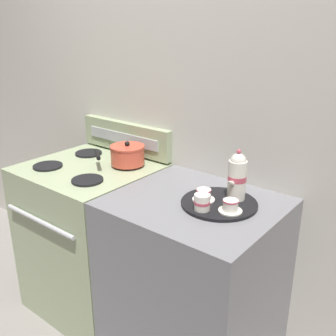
{
  "coord_description": "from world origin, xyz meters",
  "views": [
    {
      "loc": [
        1.26,
        -1.33,
        1.66
      ],
      "look_at": [
        0.12,
        0.09,
        0.99
      ],
      "focal_mm": 42.0,
      "sensor_mm": 36.0,
      "label": 1
    }
  ],
  "objects_px": {
    "saucepan": "(127,155)",
    "serving_tray": "(219,203)",
    "teacup_left": "(231,206)",
    "stove": "(93,237)",
    "teapot": "(237,176)",
    "teacup_right": "(204,195)",
    "creamer_jug": "(202,202)"
  },
  "relations": [
    {
      "from": "teacup_left",
      "to": "saucepan",
      "type": "bearing_deg",
      "value": 167.99
    },
    {
      "from": "serving_tray",
      "to": "teapot",
      "type": "bearing_deg",
      "value": 62.62
    },
    {
      "from": "stove",
      "to": "creamer_jug",
      "type": "bearing_deg",
      "value": -5.3
    },
    {
      "from": "saucepan",
      "to": "creamer_jug",
      "type": "xyz_separation_m",
      "value": [
        0.65,
        -0.22,
        -0.02
      ]
    },
    {
      "from": "creamer_jug",
      "to": "teapot",
      "type": "bearing_deg",
      "value": 73.23
    },
    {
      "from": "saucepan",
      "to": "teacup_right",
      "type": "bearing_deg",
      "value": -12.8
    },
    {
      "from": "teacup_right",
      "to": "serving_tray",
      "type": "bearing_deg",
      "value": 23.14
    },
    {
      "from": "teacup_left",
      "to": "creamer_jug",
      "type": "xyz_separation_m",
      "value": [
        -0.1,
        -0.06,
        0.01
      ]
    },
    {
      "from": "stove",
      "to": "teacup_left",
      "type": "distance_m",
      "value": 1.04
    },
    {
      "from": "teacup_left",
      "to": "teapot",
      "type": "bearing_deg",
      "value": 109.96
    },
    {
      "from": "stove",
      "to": "serving_tray",
      "type": "xyz_separation_m",
      "value": [
        0.83,
        0.03,
        0.46
      ]
    },
    {
      "from": "stove",
      "to": "saucepan",
      "type": "xyz_separation_m",
      "value": [
        0.17,
        0.14,
        0.52
      ]
    },
    {
      "from": "teacup_left",
      "to": "teacup_right",
      "type": "xyz_separation_m",
      "value": [
        -0.15,
        0.02,
        0.0
      ]
    },
    {
      "from": "teapot",
      "to": "teacup_left",
      "type": "relative_size",
      "value": 2.3
    },
    {
      "from": "saucepan",
      "to": "teacup_right",
      "type": "distance_m",
      "value": 0.62
    },
    {
      "from": "serving_tray",
      "to": "teacup_left",
      "type": "relative_size",
      "value": 3.36
    },
    {
      "from": "teacup_left",
      "to": "teacup_right",
      "type": "bearing_deg",
      "value": 171.2
    },
    {
      "from": "teapot",
      "to": "teacup_left",
      "type": "bearing_deg",
      "value": -70.04
    },
    {
      "from": "serving_tray",
      "to": "teacup_right",
      "type": "xyz_separation_m",
      "value": [
        -0.06,
        -0.03,
        0.03
      ]
    },
    {
      "from": "saucepan",
      "to": "creamer_jug",
      "type": "bearing_deg",
      "value": -18.7
    },
    {
      "from": "saucepan",
      "to": "serving_tray",
      "type": "relative_size",
      "value": 0.83
    },
    {
      "from": "teapot",
      "to": "creamer_jug",
      "type": "relative_size",
      "value": 3.32
    },
    {
      "from": "serving_tray",
      "to": "creamer_jug",
      "type": "xyz_separation_m",
      "value": [
        -0.02,
        -0.11,
        0.04
      ]
    },
    {
      "from": "stove",
      "to": "serving_tray",
      "type": "height_order",
      "value": "serving_tray"
    },
    {
      "from": "serving_tray",
      "to": "teacup_right",
      "type": "distance_m",
      "value": 0.08
    },
    {
      "from": "teacup_left",
      "to": "stove",
      "type": "bearing_deg",
      "value": 179.03
    },
    {
      "from": "stove",
      "to": "creamer_jug",
      "type": "relative_size",
      "value": 13.25
    },
    {
      "from": "teapot",
      "to": "teacup_right",
      "type": "distance_m",
      "value": 0.17
    },
    {
      "from": "teacup_left",
      "to": "creamer_jug",
      "type": "bearing_deg",
      "value": -149.52
    },
    {
      "from": "teapot",
      "to": "teacup_left",
      "type": "height_order",
      "value": "teapot"
    },
    {
      "from": "stove",
      "to": "saucepan",
      "type": "height_order",
      "value": "saucepan"
    },
    {
      "from": "serving_tray",
      "to": "teacup_left",
      "type": "distance_m",
      "value": 0.1
    }
  ]
}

